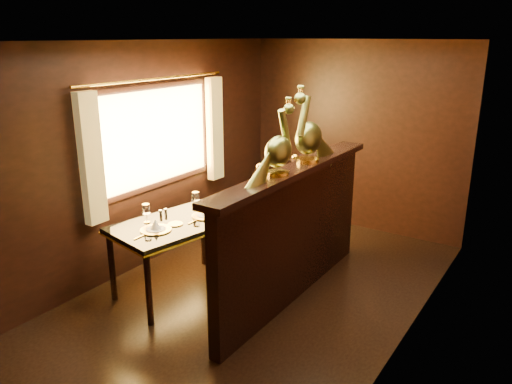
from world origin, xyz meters
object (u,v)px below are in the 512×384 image
chair_left (267,221)px  chair_right (300,205)px  dining_table (178,228)px  peacock_right (309,124)px  peacock_left (278,138)px

chair_left → chair_right: chair_left is taller
dining_table → chair_left: size_ratio=1.03×
chair_left → chair_right: size_ratio=1.04×
peacock_right → dining_table: bearing=-143.2°
dining_table → peacock_right: bearing=48.5°
chair_left → peacock_left: size_ratio=2.07×
chair_left → peacock_right: bearing=35.7°
dining_table → peacock_left: (1.04, 0.21, 1.00)m
dining_table → chair_left: (0.68, 0.58, 0.03)m
chair_right → peacock_right: 1.21m
peacock_left → dining_table: bearing=-168.5°
chair_left → peacock_right: size_ratio=1.84×
chair_left → chair_right: bearing=97.1°
chair_left → peacock_left: bearing=-39.5°
chair_right → chair_left: bearing=-78.3°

